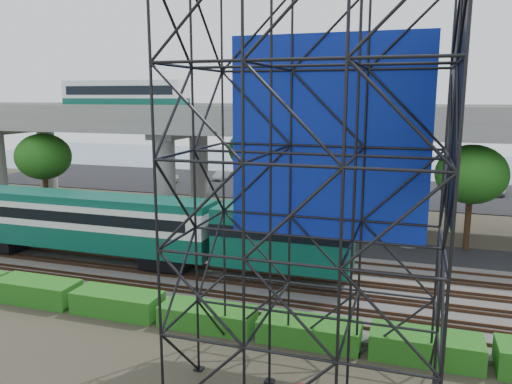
% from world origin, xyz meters
% --- Properties ---
extents(ground, '(140.00, 140.00, 0.00)m').
position_xyz_m(ground, '(0.00, 0.00, 0.00)').
color(ground, '#474233').
rests_on(ground, ground).
extents(ballast_bed, '(90.00, 12.00, 0.20)m').
position_xyz_m(ballast_bed, '(0.00, 2.00, 0.10)').
color(ballast_bed, slate).
rests_on(ballast_bed, ground).
extents(service_road, '(90.00, 5.00, 0.08)m').
position_xyz_m(service_road, '(0.00, 10.50, 0.04)').
color(service_road, black).
rests_on(service_road, ground).
extents(parking_lot, '(90.00, 18.00, 0.08)m').
position_xyz_m(parking_lot, '(0.00, 34.00, 0.04)').
color(parking_lot, black).
rests_on(parking_lot, ground).
extents(harbor_water, '(140.00, 40.00, 0.03)m').
position_xyz_m(harbor_water, '(0.00, 56.00, 0.01)').
color(harbor_water, '#475A75').
rests_on(harbor_water, ground).
extents(rail_tracks, '(90.00, 9.52, 0.16)m').
position_xyz_m(rail_tracks, '(0.00, 2.00, 0.28)').
color(rail_tracks, '#472D1E').
rests_on(rail_tracks, ballast_bed).
extents(commuter_train, '(29.30, 3.06, 4.30)m').
position_xyz_m(commuter_train, '(-8.78, 2.00, 2.88)').
color(commuter_train, black).
rests_on(commuter_train, rail_tracks).
extents(overpass, '(80.00, 12.00, 12.40)m').
position_xyz_m(overpass, '(-1.15, 16.00, 8.21)').
color(overpass, '#9E9B93').
rests_on(overpass, ground).
extents(scaffold_tower, '(9.36, 6.36, 15.00)m').
position_xyz_m(scaffold_tower, '(6.70, -7.98, 7.47)').
color(scaffold_tower, black).
rests_on(scaffold_tower, ground).
extents(hedge_strip, '(34.60, 1.80, 1.20)m').
position_xyz_m(hedge_strip, '(1.01, -4.30, 0.56)').
color(hedge_strip, '#155C15').
rests_on(hedge_strip, ground).
extents(trees, '(40.94, 16.94, 7.69)m').
position_xyz_m(trees, '(-4.67, 16.17, 5.57)').
color(trees, '#382314').
rests_on(trees, ground).
extents(suv, '(4.79, 3.09, 1.23)m').
position_xyz_m(suv, '(-19.14, 10.00, 0.69)').
color(suv, black).
rests_on(suv, service_road).
extents(parked_cars, '(40.58, 9.81, 1.31)m').
position_xyz_m(parked_cars, '(2.07, 33.68, 0.70)').
color(parked_cars, beige).
rests_on(parked_cars, parking_lot).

